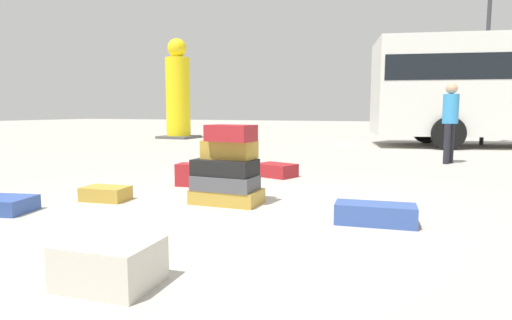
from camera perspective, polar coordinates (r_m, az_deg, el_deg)
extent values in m
plane|color=#ADA89E|center=(4.55, -3.85, -6.87)|extent=(80.00, 80.00, 0.00)
cube|color=#B28C33|center=(4.92, -3.92, -4.87)|extent=(0.79, 0.48, 0.16)
cube|color=#4C4C51|center=(4.87, -4.12, -3.04)|extent=(0.71, 0.43, 0.16)
cube|color=black|center=(4.86, -4.16, -0.98)|extent=(0.70, 0.43, 0.18)
cube|color=#B28C33|center=(4.91, -3.58, 1.42)|extent=(0.59, 0.35, 0.21)
cube|color=maroon|center=(4.74, -3.40, 3.62)|extent=(0.56, 0.37, 0.18)
cube|color=#334F99|center=(4.17, 15.67, -6.97)|extent=(0.77, 0.39, 0.19)
cube|color=beige|center=(2.81, -18.99, -12.96)|extent=(0.59, 0.48, 0.28)
cube|color=maroon|center=(6.88, 2.74, -1.38)|extent=(0.70, 0.59, 0.21)
cube|color=#B28C33|center=(5.37, -19.48, -4.26)|extent=(0.56, 0.40, 0.16)
cube|color=maroon|center=(6.03, -7.14, -2.03)|extent=(0.76, 0.36, 0.32)
cylinder|color=black|center=(9.51, 24.65, 2.05)|extent=(0.12, 0.12, 0.81)
cylinder|color=black|center=(9.30, 24.21, 1.98)|extent=(0.12, 0.12, 0.81)
cylinder|color=#338CCC|center=(9.38, 24.64, 6.25)|extent=(0.30, 0.30, 0.59)
sphere|color=tan|center=(9.39, 24.76, 8.71)|extent=(0.22, 0.22, 0.22)
cylinder|color=yellow|center=(16.76, -10.40, 8.12)|extent=(0.92, 0.92, 3.07)
sphere|color=yellow|center=(16.92, -10.54, 14.54)|extent=(0.72, 0.72, 0.72)
cube|color=#4C4C4C|center=(16.78, -10.30, 3.06)|extent=(1.29, 1.29, 0.10)
cylinder|color=black|center=(15.15, 21.89, 3.83)|extent=(0.93, 0.45, 0.90)
cylinder|color=black|center=(12.73, 24.34, 3.28)|extent=(0.93, 0.45, 0.90)
cylinder|color=#333338|center=(15.12, 28.54, 12.68)|extent=(0.12, 0.12, 5.73)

